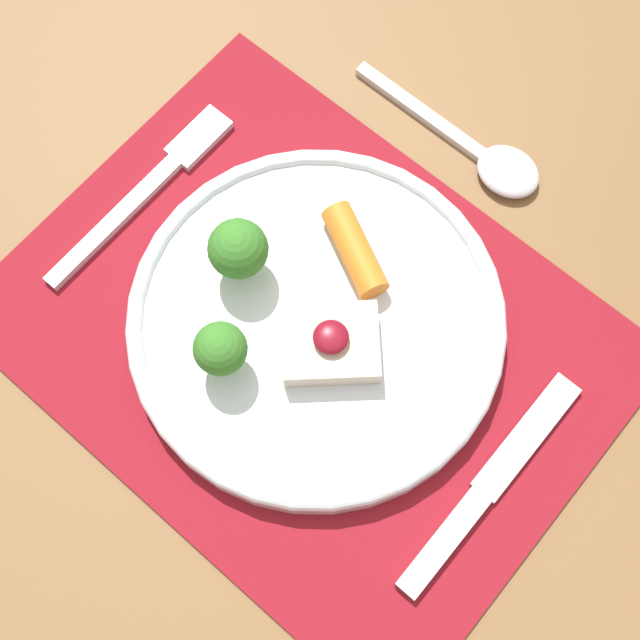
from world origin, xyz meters
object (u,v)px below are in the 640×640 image
(dinner_plate, at_px, (316,322))
(spoon, at_px, (488,158))
(knife, at_px, (479,498))
(fork, at_px, (152,184))

(dinner_plate, xyz_separation_m, spoon, (0.01, 0.19, -0.01))
(knife, height_order, spoon, spoon)
(fork, xyz_separation_m, knife, (0.33, -0.03, 0.00))
(knife, distance_m, spoon, 0.25)
(spoon, bearing_deg, knife, -58.55)
(knife, bearing_deg, fork, 174.07)
(dinner_plate, distance_m, spoon, 0.19)
(dinner_plate, distance_m, fork, 0.17)
(dinner_plate, bearing_deg, knife, -7.48)
(dinner_plate, bearing_deg, fork, 177.96)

